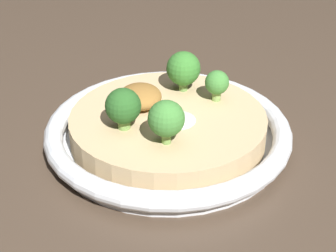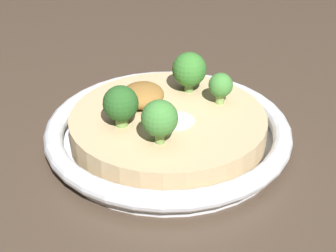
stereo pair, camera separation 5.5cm
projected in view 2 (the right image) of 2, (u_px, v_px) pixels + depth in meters
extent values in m
plane|color=#47382B|center=(168.00, 143.00, 0.56)|extent=(6.00, 6.00, 0.00)
cylinder|color=silver|center=(168.00, 140.00, 0.56)|extent=(0.24, 0.24, 0.01)
torus|color=silver|center=(168.00, 129.00, 0.55)|extent=(0.26, 0.26, 0.02)
cylinder|color=tan|center=(168.00, 126.00, 0.55)|extent=(0.21, 0.21, 0.03)
cone|color=white|center=(174.00, 116.00, 0.53)|extent=(0.04, 0.04, 0.01)
ellipsoid|color=olive|center=(143.00, 95.00, 0.56)|extent=(0.05, 0.05, 0.02)
cylinder|color=#759E4C|center=(121.00, 117.00, 0.52)|extent=(0.01, 0.01, 0.02)
sphere|color=#285B23|center=(121.00, 103.00, 0.51)|extent=(0.04, 0.04, 0.04)
cylinder|color=#759E4C|center=(160.00, 134.00, 0.49)|extent=(0.01, 0.01, 0.02)
sphere|color=#428438|center=(160.00, 118.00, 0.48)|extent=(0.04, 0.04, 0.04)
cylinder|color=#668E47|center=(189.00, 83.00, 0.59)|extent=(0.01, 0.01, 0.02)
sphere|color=#387A2D|center=(189.00, 69.00, 0.58)|extent=(0.04, 0.04, 0.04)
cylinder|color=#84A856|center=(220.00, 96.00, 0.56)|extent=(0.01, 0.01, 0.02)
sphere|color=#428438|center=(221.00, 85.00, 0.55)|extent=(0.03, 0.03, 0.03)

